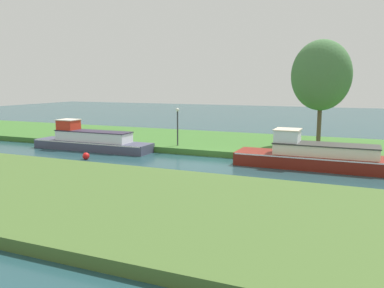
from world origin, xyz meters
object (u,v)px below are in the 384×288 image
at_px(maroon_barge, 320,157).
at_px(mooring_post_near, 318,153).
at_px(channel_buoy, 86,156).
at_px(slate_narrowboat, 91,141).
at_px(lamp_post, 178,122).
at_px(willow_tree_left, 321,75).

bearing_deg(maroon_barge, mooring_post_near, 100.79).
distance_m(mooring_post_near, channel_buoy, 14.20).
bearing_deg(slate_narrowboat, lamp_post, 17.72).
bearing_deg(maroon_barge, channel_buoy, -167.33).
distance_m(willow_tree_left, mooring_post_near, 6.90).
height_order(slate_narrowboat, channel_buoy, slate_narrowboat).
distance_m(maroon_barge, channel_buoy, 14.12).
xyz_separation_m(lamp_post, mooring_post_near, (9.53, -0.79, -1.42)).
distance_m(slate_narrowboat, willow_tree_left, 16.88).
bearing_deg(slate_narrowboat, maroon_barge, 0.00).
relative_size(slate_narrowboat, channel_buoy, 21.01).
xyz_separation_m(willow_tree_left, lamp_post, (-9.03, -4.32, -3.19)).
bearing_deg(willow_tree_left, channel_buoy, -144.48).
xyz_separation_m(slate_narrowboat, mooring_post_near, (15.50, 1.12, 0.02)).
height_order(maroon_barge, willow_tree_left, willow_tree_left).
height_order(lamp_post, mooring_post_near, lamp_post).
distance_m(willow_tree_left, channel_buoy, 16.81).
relative_size(lamp_post, mooring_post_near, 4.99).
xyz_separation_m(mooring_post_near, channel_buoy, (-13.56, -4.21, -0.45)).
bearing_deg(mooring_post_near, willow_tree_left, 95.68).
distance_m(maroon_barge, lamp_post, 10.03).
distance_m(maroon_barge, slate_narrowboat, 15.71).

